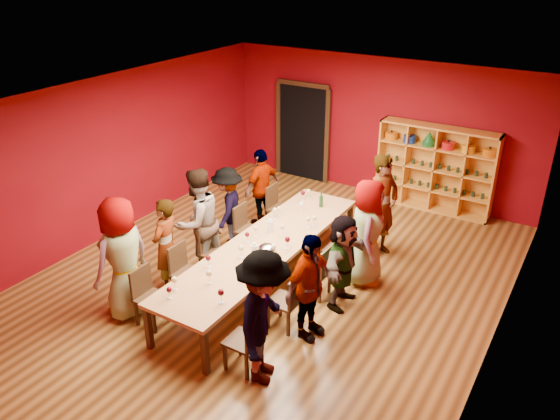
# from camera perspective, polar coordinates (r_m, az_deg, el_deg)

# --- Properties ---
(room_shell) EXTENTS (7.10, 9.10, 3.04)m
(room_shell) POSITION_cam_1_polar(r_m,az_deg,el_deg) (8.35, -1.62, 0.91)
(room_shell) COLOR brown
(room_shell) RESTS_ON ground
(tasting_table) EXTENTS (1.10, 4.50, 0.75)m
(tasting_table) POSITION_cam_1_polar(r_m,az_deg,el_deg) (8.71, -1.56, -3.87)
(tasting_table) COLOR #A57144
(tasting_table) RESTS_ON ground
(doorway) EXTENTS (1.40, 0.17, 2.30)m
(doorway) POSITION_cam_1_polar(r_m,az_deg,el_deg) (12.91, 2.48, 8.17)
(doorway) COLOR black
(doorway) RESTS_ON ground
(shelving_unit) EXTENTS (2.40, 0.40, 1.80)m
(shelving_unit) POSITION_cam_1_polar(r_m,az_deg,el_deg) (11.71, 15.98, 4.61)
(shelving_unit) COLOR gold
(shelving_unit) RESTS_ON ground
(chair_person_left_0) EXTENTS (0.42, 0.42, 0.89)m
(chair_person_left_0) POSITION_cam_1_polar(r_m,az_deg,el_deg) (8.20, -13.67, -8.43)
(chair_person_left_0) COLOR black
(chair_person_left_0) RESTS_ON ground
(person_left_0) EXTENTS (0.57, 0.96, 1.89)m
(person_left_0) POSITION_cam_1_polar(r_m,az_deg,el_deg) (8.24, -16.13, -4.87)
(person_left_0) COLOR silver
(person_left_0) RESTS_ON ground
(chair_person_left_1) EXTENTS (0.42, 0.42, 0.89)m
(chair_person_left_1) POSITION_cam_1_polar(r_m,az_deg,el_deg) (8.67, -10.03, -6.03)
(chair_person_left_1) COLOR black
(chair_person_left_1) RESTS_ON ground
(person_left_1) EXTENTS (0.54, 0.66, 1.59)m
(person_left_1) POSITION_cam_1_polar(r_m,az_deg,el_deg) (8.72, -11.85, -3.71)
(person_left_1) COLOR pink
(person_left_1) RESTS_ON ground
(chair_person_left_2) EXTENTS (0.42, 0.42, 0.89)m
(chair_person_left_2) POSITION_cam_1_polar(r_m,az_deg,el_deg) (9.14, -7.07, -4.04)
(chair_person_left_2) COLOR black
(chair_person_left_2) RESTS_ON ground
(person_left_2) EXTENTS (0.64, 0.97, 1.85)m
(person_left_2) POSITION_cam_1_polar(r_m,az_deg,el_deg) (9.10, -8.58, -1.23)
(person_left_2) COLOR #547AAE
(person_left_2) RESTS_ON ground
(chair_person_left_3) EXTENTS (0.42, 0.42, 0.89)m
(chair_person_left_3) POSITION_cam_1_polar(r_m,az_deg,el_deg) (9.81, -3.63, -1.70)
(chair_person_left_3) COLOR black
(chair_person_left_3) RESTS_ON ground
(person_left_3) EXTENTS (0.75, 1.07, 1.53)m
(person_left_3) POSITION_cam_1_polar(r_m,az_deg,el_deg) (9.89, -5.46, 0.22)
(person_left_3) COLOR pink
(person_left_3) RESTS_ON ground
(chair_person_left_4) EXTENTS (0.42, 0.42, 0.89)m
(chair_person_left_4) POSITION_cam_1_polar(r_m,az_deg,el_deg) (10.60, -0.34, 0.55)
(chair_person_left_4) COLOR black
(chair_person_left_4) RESTS_ON ground
(person_left_4) EXTENTS (0.56, 0.97, 1.57)m
(person_left_4) POSITION_cam_1_polar(r_m,az_deg,el_deg) (10.65, -1.90, 2.36)
(person_left_4) COLOR #545359
(person_left_4) RESTS_ON ground
(chair_person_right_0) EXTENTS (0.42, 0.42, 0.89)m
(chair_person_right_0) POSITION_cam_1_polar(r_m,az_deg,el_deg) (7.16, -3.37, -13.28)
(chair_person_right_0) COLOR black
(chair_person_right_0) RESTS_ON ground
(person_right_0) EXTENTS (0.84, 1.27, 1.83)m
(person_right_0) POSITION_cam_1_polar(r_m,az_deg,el_deg) (6.80, -1.73, -11.24)
(person_right_0) COLOR #141839
(person_right_0) RESTS_ON ground
(chair_person_right_1) EXTENTS (0.42, 0.42, 0.89)m
(chair_person_right_1) POSITION_cam_1_polar(r_m,az_deg,el_deg) (7.85, 0.96, -9.28)
(chair_person_right_1) COLOR black
(chair_person_right_1) RESTS_ON ground
(person_right_1) EXTENTS (0.57, 1.00, 1.61)m
(person_right_1) POSITION_cam_1_polar(r_m,az_deg,el_deg) (7.55, 3.04, -8.05)
(person_right_1) COLOR #537EAB
(person_right_1) RESTS_ON ground
(chair_person_right_2) EXTENTS (0.42, 0.42, 0.89)m
(chair_person_right_2) POSITION_cam_1_polar(r_m,az_deg,el_deg) (8.55, 4.21, -6.17)
(chair_person_right_2) COLOR black
(chair_person_right_2) RESTS_ON ground
(person_right_2) EXTENTS (0.44, 1.41, 1.51)m
(person_right_2) POSITION_cam_1_polar(r_m,az_deg,el_deg) (8.27, 6.59, -5.35)
(person_right_2) COLOR #6184C8
(person_right_2) RESTS_ON ground
(chair_person_right_3) EXTENTS (0.42, 0.42, 0.89)m
(chair_person_right_3) POSITION_cam_1_polar(r_m,az_deg,el_deg) (9.16, 6.51, -3.93)
(chair_person_right_3) COLOR black
(chair_person_right_3) RESTS_ON ground
(person_right_3) EXTENTS (0.78, 0.99, 1.79)m
(person_right_3) POSITION_cam_1_polar(r_m,az_deg,el_deg) (8.83, 9.06, -2.34)
(person_right_3) COLOR #CF8B8B
(person_right_3) RESTS_ON ground
(chair_person_right_4) EXTENTS (0.42, 0.42, 0.89)m
(chair_person_right_4) POSITION_cam_1_polar(r_m,az_deg,el_deg) (9.94, 8.90, -1.59)
(chair_person_right_4) COLOR black
(chair_person_right_4) RESTS_ON ground
(person_right_4) EXTENTS (0.68, 0.80, 1.88)m
(person_right_4) POSITION_cam_1_polar(r_m,az_deg,el_deg) (9.65, 10.65, 0.36)
(person_right_4) COLOR #515156
(person_right_4) RESTS_ON ground
(wine_glass_0) EXTENTS (0.08, 0.08, 0.20)m
(wine_glass_0) POSITION_cam_1_polar(r_m,az_deg,el_deg) (9.14, 2.93, -1.02)
(wine_glass_0) COLOR white
(wine_glass_0) RESTS_ON tasting_table
(wine_glass_1) EXTENTS (0.08, 0.08, 0.19)m
(wine_glass_1) POSITION_cam_1_polar(r_m,az_deg,el_deg) (7.73, -3.84, -6.51)
(wine_glass_1) COLOR white
(wine_glass_1) RESTS_ON tasting_table
(wine_glass_2) EXTENTS (0.09, 0.09, 0.21)m
(wine_glass_2) POSITION_cam_1_polar(r_m,az_deg,el_deg) (7.29, -6.19, -8.63)
(wine_glass_2) COLOR white
(wine_glass_2) RESTS_ON tasting_table
(wine_glass_3) EXTENTS (0.09, 0.09, 0.22)m
(wine_glass_3) POSITION_cam_1_polar(r_m,az_deg,el_deg) (9.41, -0.53, -0.09)
(wine_glass_3) COLOR white
(wine_glass_3) RESTS_ON tasting_table
(wine_glass_4) EXTENTS (0.08, 0.08, 0.20)m
(wine_glass_4) POSITION_cam_1_polar(r_m,az_deg,el_deg) (10.12, 2.42, 1.75)
(wine_glass_4) COLOR white
(wine_glass_4) RESTS_ON tasting_table
(wine_glass_5) EXTENTS (0.09, 0.09, 0.22)m
(wine_glass_5) POSITION_cam_1_polar(r_m,az_deg,el_deg) (7.70, -7.42, -6.63)
(wine_glass_5) COLOR white
(wine_glass_5) RESTS_ON tasting_table
(wine_glass_6) EXTENTS (0.07, 0.07, 0.18)m
(wine_glass_6) POSITION_cam_1_polar(r_m,az_deg,el_deg) (10.24, 2.99, 1.94)
(wine_glass_6) COLOR white
(wine_glass_6) RESTS_ON tasting_table
(wine_glass_7) EXTENTS (0.07, 0.07, 0.18)m
(wine_glass_7) POSITION_cam_1_polar(r_m,az_deg,el_deg) (8.34, -0.68, -3.85)
(wine_glass_7) COLOR white
(wine_glass_7) RESTS_ON tasting_table
(wine_glass_8) EXTENTS (0.08, 0.08, 0.21)m
(wine_glass_8) POSITION_cam_1_polar(r_m,az_deg,el_deg) (7.90, -2.97, -5.59)
(wine_glass_8) COLOR white
(wine_glass_8) RESTS_ON tasting_table
(wine_glass_9) EXTENTS (0.09, 0.09, 0.21)m
(wine_glass_9) POSITION_cam_1_polar(r_m,az_deg,el_deg) (7.64, -10.98, -7.22)
(wine_glass_9) COLOR white
(wine_glass_9) RESTS_ON tasting_table
(wine_glass_10) EXTENTS (0.08, 0.08, 0.21)m
(wine_glass_10) POSITION_cam_1_polar(r_m,az_deg,el_deg) (8.27, -4.09, -4.03)
(wine_glass_10) COLOR white
(wine_glass_10) RESTS_ON tasting_table
(wine_glass_11) EXTENTS (0.07, 0.07, 0.18)m
(wine_glass_11) POSITION_cam_1_polar(r_m,az_deg,el_deg) (7.49, -11.51, -8.22)
(wine_glass_11) COLOR white
(wine_glass_11) RESTS_ON tasting_table
(wine_glass_12) EXTENTS (0.08, 0.08, 0.20)m
(wine_glass_12) POSITION_cam_1_polar(r_m,az_deg,el_deg) (8.09, -7.50, -5.05)
(wine_glass_12) COLOR white
(wine_glass_12) RESTS_ON tasting_table
(wine_glass_13) EXTENTS (0.08, 0.08, 0.19)m
(wine_glass_13) POSITION_cam_1_polar(r_m,az_deg,el_deg) (9.20, 3.61, -0.89)
(wine_glass_13) COLOR white
(wine_glass_13) RESTS_ON tasting_table
(wine_glass_14) EXTENTS (0.07, 0.07, 0.18)m
(wine_glass_14) POSITION_cam_1_polar(r_m,az_deg,el_deg) (8.69, -3.45, -2.62)
(wine_glass_14) COLOR white
(wine_glass_14) RESTS_ON tasting_table
(wine_glass_15) EXTENTS (0.08, 0.08, 0.19)m
(wine_glass_15) POSITION_cam_1_polar(r_m,az_deg,el_deg) (8.89, 0.23, -1.84)
(wine_glass_15) COLOR white
(wine_glass_15) RESTS_ON tasting_table
(wine_glass_16) EXTENTS (0.07, 0.07, 0.18)m
(wine_glass_16) POSITION_cam_1_polar(r_m,az_deg,el_deg) (8.88, -2.59, -1.97)
(wine_glass_16) COLOR white
(wine_glass_16) RESTS_ON tasting_table
(wine_glass_17) EXTENTS (0.08, 0.08, 0.19)m
(wine_glass_17) POSITION_cam_1_polar(r_m,az_deg,el_deg) (9.69, 2.25, 0.57)
(wine_glass_17) COLOR white
(wine_glass_17) RESTS_ON tasting_table
(wine_glass_18) EXTENTS (0.07, 0.07, 0.18)m
(wine_glass_18) POSITION_cam_1_polar(r_m,az_deg,el_deg) (9.54, -0.11, 0.10)
(wine_glass_18) COLOR white
(wine_glass_18) RESTS_ON tasting_table
(wine_glass_19) EXTENTS (0.09, 0.09, 0.21)m
(wine_glass_19) POSITION_cam_1_polar(r_m,az_deg,el_deg) (8.48, 0.77, -3.15)
(wine_glass_19) COLOR white
(wine_glass_19) RESTS_ON tasting_table
(spittoon_bowl) EXTENTS (0.28, 0.28, 0.15)m
(spittoon_bowl) POSITION_cam_1_polar(r_m,az_deg,el_deg) (8.43, -1.38, -4.07)
(spittoon_bowl) COLOR #B0B3B7
(spittoon_bowl) RESTS_ON tasting_table
(carafe_a) EXTENTS (0.12, 0.12, 0.24)m
(carafe_a) POSITION_cam_1_polar(r_m,az_deg,el_deg) (9.01, -1.02, -1.69)
(carafe_a) COLOR white
(carafe_a) RESTS_ON tasting_table
(carafe_b) EXTENTS (0.10, 0.10, 0.25)m
(carafe_b) POSITION_cam_1_polar(r_m,az_deg,el_deg) (8.29, -2.70, -4.28)
(carafe_b) COLOR white
(carafe_b) RESTS_ON tasting_table
(wine_bottle) EXTENTS (0.09, 0.09, 0.29)m
(wine_bottle) POSITION_cam_1_polar(r_m,az_deg,el_deg) (9.91, 4.32, 0.92)
(wine_bottle) COLOR #123318
(wine_bottle) RESTS_ON tasting_table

